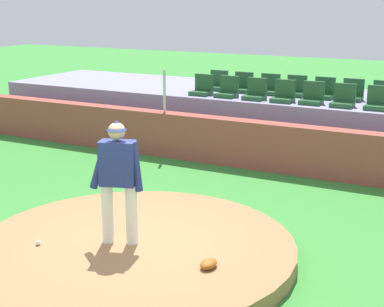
{
  "coord_description": "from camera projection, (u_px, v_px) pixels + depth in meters",
  "views": [
    {
      "loc": [
        4.32,
        -6.46,
        3.61
      ],
      "look_at": [
        0.0,
        1.78,
        1.13
      ],
      "focal_mm": 54.43,
      "sensor_mm": 36.0,
      "label": 1
    }
  ],
  "objects": [
    {
      "name": "pitcher",
      "position": [
        118.0,
        173.0,
        8.07
      ],
      "size": [
        0.76,
        0.4,
        1.79
      ],
      "rotation": [
        0.0,
        0.0,
        0.32
      ],
      "color": "white",
      "rests_on": "pitchers_mound"
    },
    {
      "name": "fielding_glove",
      "position": [
        209.0,
        264.0,
        7.54
      ],
      "size": [
        0.21,
        0.3,
        0.11
      ],
      "primitive_type": "ellipsoid",
      "rotation": [
        0.0,
        0.0,
        1.59
      ],
      "color": "#915017",
      "rests_on": "pitchers_mound"
    },
    {
      "name": "stadium_chair_12",
      "position": [
        352.0,
        94.0,
        13.59
      ],
      "size": [
        0.48,
        0.44,
        0.5
      ],
      "rotation": [
        0.0,
        0.0,
        3.14
      ],
      "color": "#22512B",
      "rests_on": "bleacher_platform"
    },
    {
      "name": "baseball",
      "position": [
        38.0,
        243.0,
        8.24
      ],
      "size": [
        0.07,
        0.07,
        0.07
      ],
      "primitive_type": "sphere",
      "color": "white",
      "rests_on": "pitchers_mound"
    },
    {
      "name": "stadium_chair_13",
      "position": [
        383.0,
        96.0,
        13.26
      ],
      "size": [
        0.48,
        0.44,
        0.5
      ],
      "rotation": [
        0.0,
        0.0,
        3.14
      ],
      "color": "#22512B",
      "rests_on": "bleacher_platform"
    },
    {
      "name": "stadium_chair_8",
      "position": [
        242.0,
        86.0,
        14.82
      ],
      "size": [
        0.48,
        0.44,
        0.5
      ],
      "rotation": [
        0.0,
        0.0,
        3.14
      ],
      "color": "#22512B",
      "rests_on": "bleacher_platform"
    },
    {
      "name": "stadium_chair_1",
      "position": [
        228.0,
        90.0,
        14.09
      ],
      "size": [
        0.48,
        0.44,
        0.5
      ],
      "rotation": [
        0.0,
        0.0,
        3.14
      ],
      "color": "#22512B",
      "rests_on": "bleacher_platform"
    },
    {
      "name": "stadium_chair_0",
      "position": [
        202.0,
        88.0,
        14.4
      ],
      "size": [
        0.48,
        0.44,
        0.5
      ],
      "rotation": [
        0.0,
        0.0,
        3.14
      ],
      "color": "#22512B",
      "rests_on": "bleacher_platform"
    },
    {
      "name": "stadium_chair_3",
      "position": [
        284.0,
        95.0,
        13.42
      ],
      "size": [
        0.48,
        0.44,
        0.5
      ],
      "rotation": [
        0.0,
        0.0,
        3.14
      ],
      "color": "#22512B",
      "rests_on": "bleacher_platform"
    },
    {
      "name": "stadium_chair_4",
      "position": [
        312.0,
        97.0,
        13.16
      ],
      "size": [
        0.48,
        0.44,
        0.5
      ],
      "rotation": [
        0.0,
        0.0,
        3.14
      ],
      "color": "#22512B",
      "rests_on": "bleacher_platform"
    },
    {
      "name": "stadium_chair_5",
      "position": [
        343.0,
        99.0,
        12.82
      ],
      "size": [
        0.48,
        0.44,
        0.5
      ],
      "rotation": [
        0.0,
        0.0,
        3.14
      ],
      "color": "#22512B",
      "rests_on": "bleacher_platform"
    },
    {
      "name": "stadium_chair_2",
      "position": [
        255.0,
        93.0,
        13.74
      ],
      "size": [
        0.48,
        0.44,
        0.5
      ],
      "rotation": [
        0.0,
        0.0,
        3.14
      ],
      "color": "#22512B",
      "rests_on": "bleacher_platform"
    },
    {
      "name": "stadium_chair_10",
      "position": [
        296.0,
        90.0,
        14.21
      ],
      "size": [
        0.48,
        0.44,
        0.5
      ],
      "rotation": [
        0.0,
        0.0,
        3.14
      ],
      "color": "#22512B",
      "rests_on": "bleacher_platform"
    },
    {
      "name": "stadium_chair_7",
      "position": [
        218.0,
        84.0,
        15.18
      ],
      "size": [
        0.48,
        0.44,
        0.5
      ],
      "rotation": [
        0.0,
        0.0,
        3.14
      ],
      "color": "#22512B",
      "rests_on": "bleacher_platform"
    },
    {
      "name": "pitchers_mound",
      "position": [
        135.0,
        250.0,
        8.37
      ],
      "size": [
        4.63,
        4.63,
        0.23
      ],
      "primitive_type": "cylinder",
      "color": "#9B6E46",
      "rests_on": "ground_plane"
    },
    {
      "name": "stadium_chair_6",
      "position": [
        377.0,
        102.0,
        12.51
      ],
      "size": [
        0.48,
        0.44,
        0.5
      ],
      "rotation": [
        0.0,
        0.0,
        3.14
      ],
      "color": "#22512B",
      "rests_on": "bleacher_platform"
    },
    {
      "name": "brick_barrier",
      "position": [
        263.0,
        146.0,
        12.62
      ],
      "size": [
        16.46,
        0.4,
        1.04
      ],
      "primitive_type": "cube",
      "color": "#9B473B",
      "rests_on": "ground_plane"
    },
    {
      "name": "ground_plane",
      "position": [
        135.0,
        257.0,
        8.4
      ],
      "size": [
        60.0,
        60.0,
        0.0
      ],
      "primitive_type": "plane",
      "color": "#358432"
    },
    {
      "name": "stadium_chair_9",
      "position": [
        269.0,
        88.0,
        14.49
      ],
      "size": [
        0.48,
        0.44,
        0.5
      ],
      "rotation": [
        0.0,
        0.0,
        3.14
      ],
      "color": "#22512B",
      "rests_on": "bleacher_platform"
    },
    {
      "name": "fence_post_left",
      "position": [
        164.0,
        91.0,
        13.46
      ],
      "size": [
        0.06,
        0.06,
        0.99
      ],
      "primitive_type": "cylinder",
      "color": "silver",
      "rests_on": "brick_barrier"
    },
    {
      "name": "bleacher_platform",
      "position": [
        297.0,
        120.0,
        14.63
      ],
      "size": [
        16.11,
        3.33,
        1.3
      ],
      "primitive_type": "cube",
      "color": "gray",
      "rests_on": "ground_plane"
    },
    {
      "name": "stadium_chair_11",
      "position": [
        324.0,
        92.0,
        13.87
      ],
      "size": [
        0.48,
        0.44,
        0.5
      ],
      "rotation": [
        0.0,
        0.0,
        3.14
      ],
      "color": "#22512B",
      "rests_on": "bleacher_platform"
    }
  ]
}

